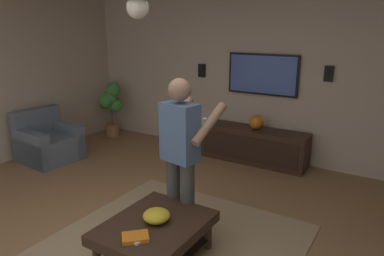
% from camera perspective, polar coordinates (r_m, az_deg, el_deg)
% --- Properties ---
extents(wall_back_tv, '(0.10, 6.96, 2.63)m').
position_cam_1_polar(wall_back_tv, '(5.87, 11.58, 7.84)').
color(wall_back_tv, '#BCA893').
rests_on(wall_back_tv, ground).
extents(area_rug, '(2.42, 2.34, 0.01)m').
position_cam_1_polar(area_rug, '(3.71, -3.75, -18.66)').
color(area_rug, '#9E8460').
rests_on(area_rug, ground).
extents(armchair, '(0.85, 0.86, 0.82)m').
position_cam_1_polar(armchair, '(6.26, -21.90, -2.25)').
color(armchair, slate).
rests_on(armchair, ground).
extents(coffee_table, '(1.00, 0.80, 0.40)m').
position_cam_1_polar(coffee_table, '(3.42, -5.88, -16.22)').
color(coffee_table, '#332116').
rests_on(coffee_table, ground).
extents(media_console, '(0.45, 1.70, 0.55)m').
position_cam_1_polar(media_console, '(5.80, 9.72, -2.73)').
color(media_console, '#332116').
rests_on(media_console, ground).
extents(tv, '(0.05, 1.14, 0.64)m').
position_cam_1_polar(tv, '(5.78, 11.16, 8.36)').
color(tv, black).
extents(person_standing, '(0.60, 0.60, 1.64)m').
position_cam_1_polar(person_standing, '(3.56, -1.73, -3.39)').
color(person_standing, '#3F3F3F').
rests_on(person_standing, ground).
extents(potted_plant_tall, '(0.46, 0.49, 1.07)m').
position_cam_1_polar(potted_plant_tall, '(7.11, -12.85, 3.84)').
color(potted_plant_tall, '#9E6B4C').
rests_on(potted_plant_tall, ground).
extents(bowl, '(0.25, 0.25, 0.11)m').
position_cam_1_polar(bowl, '(3.35, -5.67, -13.70)').
color(bowl, gold).
rests_on(bowl, coffee_table).
extents(remote_white, '(0.06, 0.15, 0.02)m').
position_cam_1_polar(remote_white, '(3.12, -9.44, -17.22)').
color(remote_white, white).
rests_on(remote_white, coffee_table).
extents(book, '(0.27, 0.27, 0.04)m').
position_cam_1_polar(book, '(3.15, -8.99, -16.79)').
color(book, orange).
rests_on(book, coffee_table).
extents(vase_round, '(0.22, 0.22, 0.22)m').
position_cam_1_polar(vase_round, '(5.68, 10.15, 0.91)').
color(vase_round, orange).
rests_on(vase_round, media_console).
extents(wall_speaker_left, '(0.06, 0.12, 0.22)m').
position_cam_1_polar(wall_speaker_left, '(5.51, 20.91, 8.08)').
color(wall_speaker_left, black).
extents(wall_speaker_right, '(0.06, 0.12, 0.22)m').
position_cam_1_polar(wall_speaker_right, '(6.27, 1.58, 9.13)').
color(wall_speaker_right, black).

